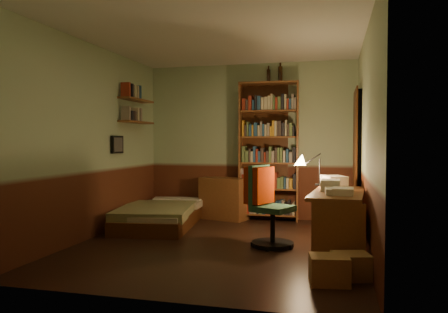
% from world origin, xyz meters
% --- Properties ---
extents(floor, '(3.50, 4.00, 0.02)m').
position_xyz_m(floor, '(0.00, 0.00, -0.01)').
color(floor, black).
rests_on(floor, ground).
extents(ceiling, '(3.50, 4.00, 0.02)m').
position_xyz_m(ceiling, '(0.00, 0.00, 2.61)').
color(ceiling, silver).
rests_on(ceiling, wall_back).
extents(wall_back, '(3.50, 0.02, 2.60)m').
position_xyz_m(wall_back, '(0.00, 2.01, 1.30)').
color(wall_back, '#A3BB91').
rests_on(wall_back, ground).
extents(wall_left, '(0.02, 4.00, 2.60)m').
position_xyz_m(wall_left, '(-1.76, 0.00, 1.30)').
color(wall_left, '#A3BB91').
rests_on(wall_left, ground).
extents(wall_right, '(0.02, 4.00, 2.60)m').
position_xyz_m(wall_right, '(1.76, 0.00, 1.30)').
color(wall_right, '#A3BB91').
rests_on(wall_right, ground).
extents(wall_front, '(3.50, 0.02, 2.60)m').
position_xyz_m(wall_front, '(0.00, -2.01, 1.30)').
color(wall_front, '#A3BB91').
rests_on(wall_front, ground).
extents(doorway, '(0.06, 0.90, 2.00)m').
position_xyz_m(doorway, '(1.72, 1.30, 1.00)').
color(doorway, black).
rests_on(doorway, ground).
extents(door_trim, '(0.02, 0.98, 2.08)m').
position_xyz_m(door_trim, '(1.69, 1.30, 1.00)').
color(door_trim, '#42210E').
rests_on(door_trim, ground).
extents(bed, '(1.20, 1.96, 0.55)m').
position_xyz_m(bed, '(-1.19, 0.97, 0.27)').
color(bed, '#657A47').
rests_on(bed, ground).
extents(dresser, '(0.86, 0.60, 0.69)m').
position_xyz_m(dresser, '(-0.38, 1.76, 0.34)').
color(dresser, brown).
rests_on(dresser, ground).
extents(mini_stereo, '(0.33, 0.27, 0.16)m').
position_xyz_m(mini_stereo, '(0.01, 1.89, 0.77)').
color(mini_stereo, '#B2B2B7').
rests_on(mini_stereo, dresser).
extents(bookshelf, '(0.99, 0.36, 2.26)m').
position_xyz_m(bookshelf, '(0.35, 1.85, 1.13)').
color(bookshelf, brown).
rests_on(bookshelf, ground).
extents(bottle_left, '(0.07, 0.07, 0.22)m').
position_xyz_m(bottle_left, '(0.33, 1.96, 2.37)').
color(bottle_left, black).
rests_on(bottle_left, bookshelf).
extents(bottle_right, '(0.08, 0.08, 0.26)m').
position_xyz_m(bottle_right, '(0.52, 1.96, 2.39)').
color(bottle_right, black).
rests_on(bottle_right, bookshelf).
extents(desk, '(0.67, 1.39, 0.72)m').
position_xyz_m(desk, '(1.44, -0.12, 0.36)').
color(desk, brown).
rests_on(desk, ground).
extents(paper_stack, '(0.36, 0.40, 0.13)m').
position_xyz_m(paper_stack, '(1.40, 0.52, 0.79)').
color(paper_stack, silver).
rests_on(paper_stack, desk).
extents(desk_lamp, '(0.21, 0.21, 0.65)m').
position_xyz_m(desk_lamp, '(1.21, 0.56, 1.05)').
color(desk_lamp, black).
rests_on(desk_lamp, desk).
extents(office_chair, '(0.58, 0.55, 0.91)m').
position_xyz_m(office_chair, '(0.67, 0.07, 0.45)').
color(office_chair, '#254F33').
rests_on(office_chair, ground).
extents(red_jacket, '(0.35, 0.44, 0.46)m').
position_xyz_m(red_jacket, '(0.44, -0.09, 1.13)').
color(red_jacket, '#A92500').
rests_on(red_jacket, office_chair).
extents(wall_shelf_lower, '(0.20, 0.90, 0.03)m').
position_xyz_m(wall_shelf_lower, '(-1.64, 1.10, 1.60)').
color(wall_shelf_lower, brown).
rests_on(wall_shelf_lower, wall_left).
extents(wall_shelf_upper, '(0.20, 0.90, 0.03)m').
position_xyz_m(wall_shelf_upper, '(-1.64, 1.10, 1.95)').
color(wall_shelf_upper, brown).
rests_on(wall_shelf_upper, wall_left).
extents(framed_picture, '(0.04, 0.32, 0.26)m').
position_xyz_m(framed_picture, '(-1.72, 0.60, 1.25)').
color(framed_picture, black).
rests_on(framed_picture, wall_left).
extents(cardboard_box_a, '(0.39, 0.33, 0.26)m').
position_xyz_m(cardboard_box_a, '(1.36, -1.22, 0.13)').
color(cardboard_box_a, '#A8804B').
rests_on(cardboard_box_a, ground).
extents(cardboard_box_b, '(0.40, 0.36, 0.24)m').
position_xyz_m(cardboard_box_b, '(1.56, -1.00, 0.12)').
color(cardboard_box_b, '#A8804B').
rests_on(cardboard_box_b, ground).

